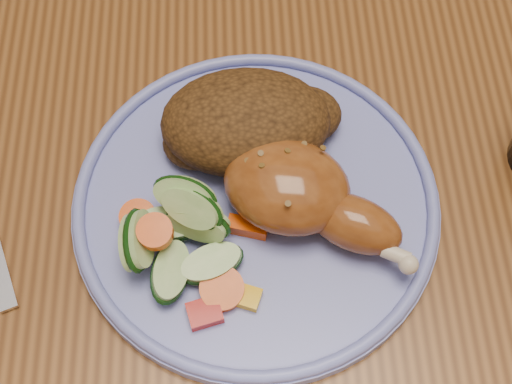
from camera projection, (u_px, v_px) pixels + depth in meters
ground at (313, 340)px, 1.28m from camera, size 4.00×4.00×0.00m
dining_table at (360, 143)px, 0.70m from camera, size 0.90×1.40×0.75m
plate at (256, 205)px, 0.56m from camera, size 0.29×0.29×0.01m
plate_rim at (256, 198)px, 0.55m from camera, size 0.29×0.29×0.01m
chicken_leg at (303, 195)px, 0.53m from camera, size 0.15×0.13×0.05m
rice_pilaf at (249, 123)px, 0.57m from camera, size 0.15×0.10×0.06m
vegetable_pile at (182, 236)px, 0.52m from camera, size 0.12×0.12×0.06m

